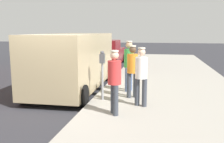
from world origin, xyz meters
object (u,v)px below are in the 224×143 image
(parking_meter_near, at_px, (102,67))
(pedestrian_in_red, at_px, (114,78))
(pedestrian_in_green, at_px, (129,62))
(pedestrian_in_white, at_px, (141,73))
(pedestrian_in_orange, at_px, (132,68))
(parked_sedan_ahead, at_px, (107,54))
(parked_van, at_px, (74,60))

(parking_meter_near, xyz_separation_m, pedestrian_in_red, (0.60, -1.23, -0.09))
(pedestrian_in_green, bearing_deg, pedestrian_in_white, -71.99)
(parking_meter_near, relative_size, pedestrian_in_red, 0.92)
(parking_meter_near, relative_size, pedestrian_in_orange, 0.91)
(pedestrian_in_red, distance_m, pedestrian_in_orange, 1.71)
(pedestrian_in_green, xyz_separation_m, parked_sedan_ahead, (-2.36, 7.32, -0.42))
(pedestrian_in_red, xyz_separation_m, parked_sedan_ahead, (-2.30, 9.85, -0.34))
(parking_meter_near, xyz_separation_m, pedestrian_in_orange, (0.87, 0.46, -0.08))
(parked_van, height_order, parked_sedan_ahead, parked_van)
(pedestrian_in_green, relative_size, pedestrian_in_white, 1.06)
(pedestrian_in_white, xyz_separation_m, parked_van, (-2.71, 2.10, 0.05))
(pedestrian_in_red, height_order, pedestrian_in_orange, pedestrian_in_orange)
(parking_meter_near, height_order, pedestrian_in_red, pedestrian_in_red)
(pedestrian_in_red, relative_size, pedestrian_in_green, 0.93)
(parked_van, bearing_deg, pedestrian_in_white, -37.83)
(pedestrian_in_red, bearing_deg, parking_meter_near, 115.82)
(parking_meter_near, bearing_deg, pedestrian_in_green, 63.25)
(parking_meter_near, relative_size, parked_van, 0.29)
(pedestrian_in_red, height_order, parked_van, parked_van)
(pedestrian_in_white, height_order, parked_sedan_ahead, pedestrian_in_white)
(pedestrian_in_red, bearing_deg, pedestrian_in_white, 53.86)
(pedestrian_in_orange, distance_m, parked_sedan_ahead, 8.56)
(pedestrian_in_green, distance_m, parked_van, 2.19)
(pedestrian_in_red, distance_m, pedestrian_in_white, 1.03)
(parking_meter_near, distance_m, parked_van, 2.27)
(pedestrian_in_orange, xyz_separation_m, parked_van, (-2.37, 1.24, 0.05))
(pedestrian_in_orange, xyz_separation_m, pedestrian_in_white, (0.34, -0.86, -0.00))
(pedestrian_in_orange, relative_size, parked_sedan_ahead, 0.38)
(pedestrian_in_green, bearing_deg, pedestrian_in_red, -91.31)
(parked_van, bearing_deg, pedestrian_in_red, -54.46)
(pedestrian_in_green, distance_m, pedestrian_in_white, 1.78)
(parking_meter_near, distance_m, pedestrian_in_orange, 0.99)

